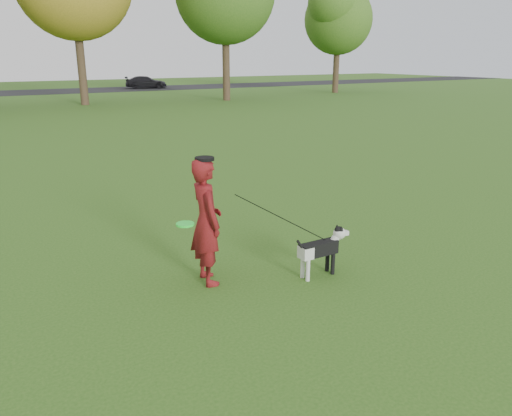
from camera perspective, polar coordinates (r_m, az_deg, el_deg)
ground at (r=6.94m, az=-3.64°, el=-7.80°), size 120.00×120.00×0.00m
man at (r=6.51m, az=-5.69°, el=-1.57°), size 0.47×0.65×1.68m
dog at (r=6.87m, az=7.61°, el=-4.41°), size 0.89×0.18×0.68m
car_right at (r=48.17m, az=-12.47°, el=13.86°), size 3.99×2.45×1.08m
man_held_items at (r=6.69m, az=3.10°, el=-1.22°), size 2.03×0.74×1.24m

